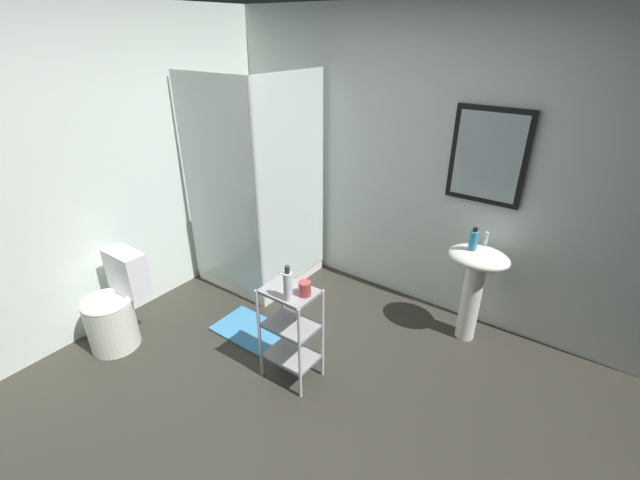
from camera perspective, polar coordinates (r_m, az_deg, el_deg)
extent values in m
cube|color=#333129|center=(3.10, -6.10, -21.97)|extent=(4.20, 4.20, 0.02)
cube|color=white|center=(3.77, 12.12, 9.75)|extent=(4.20, 0.10, 2.50)
cube|color=black|center=(3.46, 21.58, 10.36)|extent=(0.56, 0.03, 0.72)
cube|color=silver|center=(3.44, 21.50, 10.30)|extent=(0.48, 0.01, 0.64)
cube|color=white|center=(3.76, -28.93, 6.94)|extent=(0.10, 4.20, 2.50)
cube|color=white|center=(4.50, -7.77, -3.75)|extent=(0.90, 0.90, 0.10)
cube|color=silver|center=(3.81, -13.32, 6.61)|extent=(0.90, 0.02, 1.90)
cube|color=silver|center=(3.81, -3.69, 7.28)|extent=(0.02, 0.90, 1.90)
cylinder|color=silver|center=(3.49, -8.37, 5.26)|extent=(0.04, 0.04, 1.90)
cylinder|color=silver|center=(4.48, -7.81, -3.17)|extent=(0.08, 0.08, 0.00)
cylinder|color=white|center=(3.64, 19.46, -7.80)|extent=(0.15, 0.15, 0.68)
ellipsoid|color=white|center=(3.44, 20.46, -2.19)|extent=(0.46, 0.37, 0.13)
cylinder|color=silver|center=(3.50, 21.34, 0.24)|extent=(0.03, 0.03, 0.10)
cylinder|color=white|center=(3.80, -26.07, -10.14)|extent=(0.37, 0.37, 0.40)
torus|color=white|center=(3.69, -26.73, -7.44)|extent=(0.37, 0.37, 0.04)
cube|color=white|center=(3.69, -24.40, -3.92)|extent=(0.35, 0.17, 0.36)
cylinder|color=silver|center=(3.09, -8.09, -12.41)|extent=(0.02, 0.02, 0.74)
cylinder|color=silver|center=(2.91, -2.73, -15.14)|extent=(0.02, 0.02, 0.74)
cylinder|color=silver|center=(3.24, -4.90, -10.15)|extent=(0.02, 0.02, 0.74)
cylinder|color=silver|center=(3.06, 0.36, -12.54)|extent=(0.02, 0.02, 0.74)
cube|color=#99999E|center=(3.19, -3.78, -15.16)|extent=(0.36, 0.26, 0.02)
cube|color=#99999E|center=(3.02, -3.93, -11.33)|extent=(0.36, 0.26, 0.02)
cube|color=#99999E|center=(2.86, -4.11, -6.89)|extent=(0.36, 0.26, 0.02)
cylinder|color=#389ED1|center=(3.37, 19.83, -0.05)|extent=(0.06, 0.06, 0.15)
cylinder|color=black|center=(3.33, 20.06, 1.33)|extent=(0.03, 0.03, 0.03)
cylinder|color=white|center=(2.71, -4.32, -6.22)|extent=(0.06, 0.06, 0.20)
cylinder|color=#333338|center=(2.65, -4.41, -3.98)|extent=(0.03, 0.03, 0.05)
cylinder|color=#B24742|center=(2.77, -1.99, -6.55)|extent=(0.08, 0.08, 0.10)
cube|color=teal|center=(3.73, -9.30, -11.75)|extent=(0.60, 0.40, 0.02)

